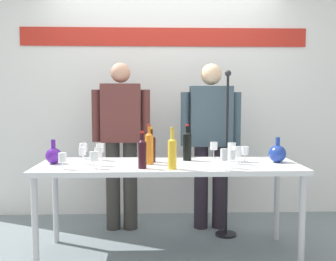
{
  "coord_description": "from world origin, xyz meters",
  "views": [
    {
      "loc": [
        -0.12,
        -3.19,
        1.33
      ],
      "look_at": [
        0.0,
        0.15,
        1.04
      ],
      "focal_mm": 41.68,
      "sensor_mm": 36.0,
      "label": 1
    }
  ],
  "objects_px": {
    "display_table": "(169,171)",
    "wine_bottle_3": "(187,145)",
    "wine_glass_left_4": "(94,157)",
    "wine_glass_left_0": "(62,158)",
    "presenter_right": "(211,135)",
    "wine_glass_right_5": "(224,155)",
    "wine_glass_left_2": "(82,152)",
    "wine_glass_right_3": "(232,155)",
    "wine_bottle_4": "(151,147)",
    "wine_glass_left_5": "(98,153)",
    "wine_glass_left_1": "(83,148)",
    "wine_glass_left_3": "(100,148)",
    "wine_glass_right_2": "(245,151)",
    "wine_bottle_1": "(172,152)",
    "wine_glass_right_4": "(232,148)",
    "microphone_stand": "(227,181)",
    "presenter_left": "(121,136)",
    "wine_glass_right_1": "(214,146)",
    "decanter_blue_left": "(54,155)",
    "decanter_blue_right": "(277,153)",
    "wine_bottle_0": "(149,147)",
    "wine_bottle_2": "(142,153)",
    "wine_glass_right_0": "(237,152)"
  },
  "relations": [
    {
      "from": "presenter_right",
      "to": "wine_glass_right_5",
      "type": "distance_m",
      "value": 0.97
    },
    {
      "from": "wine_glass_left_3",
      "to": "wine_glass_right_2",
      "type": "relative_size",
      "value": 1.12
    },
    {
      "from": "wine_glass_left_1",
      "to": "wine_glass_left_2",
      "type": "distance_m",
      "value": 0.29
    },
    {
      "from": "wine_glass_left_2",
      "to": "microphone_stand",
      "type": "distance_m",
      "value": 1.39
    },
    {
      "from": "wine_glass_left_4",
      "to": "wine_glass_left_5",
      "type": "xyz_separation_m",
      "value": [
        0.02,
        0.12,
        0.01
      ]
    },
    {
      "from": "presenter_right",
      "to": "presenter_left",
      "type": "bearing_deg",
      "value": 180.0
    },
    {
      "from": "wine_bottle_0",
      "to": "wine_glass_right_4",
      "type": "distance_m",
      "value": 0.71
    },
    {
      "from": "presenter_right",
      "to": "wine_glass_right_5",
      "type": "bearing_deg",
      "value": -92.36
    },
    {
      "from": "presenter_left",
      "to": "wine_bottle_3",
      "type": "relative_size",
      "value": 5.24
    },
    {
      "from": "wine_glass_left_2",
      "to": "wine_glass_right_3",
      "type": "xyz_separation_m",
      "value": [
        1.19,
        -0.22,
        0.0
      ]
    },
    {
      "from": "wine_glass_left_2",
      "to": "wine_glass_right_1",
      "type": "xyz_separation_m",
      "value": [
        1.13,
        0.27,
        0.01
      ]
    },
    {
      "from": "wine_glass_left_0",
      "to": "microphone_stand",
      "type": "distance_m",
      "value": 1.57
    },
    {
      "from": "display_table",
      "to": "wine_glass_left_1",
      "type": "xyz_separation_m",
      "value": [
        -0.75,
        0.28,
        0.16
      ]
    },
    {
      "from": "wine_bottle_4",
      "to": "wine_glass_right_4",
      "type": "distance_m",
      "value": 0.69
    },
    {
      "from": "wine_bottle_4",
      "to": "wine_glass_left_2",
      "type": "xyz_separation_m",
      "value": [
        -0.57,
        -0.09,
        -0.02
      ]
    },
    {
      "from": "decanter_blue_left",
      "to": "wine_glass_left_5",
      "type": "distance_m",
      "value": 0.4
    },
    {
      "from": "wine_glass_left_5",
      "to": "wine_glass_right_2",
      "type": "xyz_separation_m",
      "value": [
        1.22,
        0.15,
        -0.01
      ]
    },
    {
      "from": "wine_bottle_3",
      "to": "wine_glass_right_3",
      "type": "bearing_deg",
      "value": -50.6
    },
    {
      "from": "wine_bottle_3",
      "to": "wine_glass_left_0",
      "type": "distance_m",
      "value": 1.06
    },
    {
      "from": "decanter_blue_left",
      "to": "wine_glass_right_5",
      "type": "distance_m",
      "value": 1.4
    },
    {
      "from": "wine_bottle_2",
      "to": "wine_glass_right_0",
      "type": "distance_m",
      "value": 0.79
    },
    {
      "from": "decanter_blue_left",
      "to": "wine_glass_left_5",
      "type": "height_order",
      "value": "decanter_blue_left"
    },
    {
      "from": "wine_glass_left_4",
      "to": "microphone_stand",
      "type": "relative_size",
      "value": 0.08
    },
    {
      "from": "display_table",
      "to": "wine_bottle_3",
      "type": "distance_m",
      "value": 0.3
    },
    {
      "from": "wine_glass_left_1",
      "to": "wine_glass_left_2",
      "type": "height_order",
      "value": "same"
    },
    {
      "from": "wine_glass_right_1",
      "to": "microphone_stand",
      "type": "relative_size",
      "value": 0.09
    },
    {
      "from": "wine_glass_right_4",
      "to": "wine_glass_left_5",
      "type": "bearing_deg",
      "value": -171.19
    },
    {
      "from": "wine_bottle_3",
      "to": "wine_glass_right_4",
      "type": "relative_size",
      "value": 1.96
    },
    {
      "from": "display_table",
      "to": "wine_glass_left_1",
      "type": "height_order",
      "value": "wine_glass_left_1"
    },
    {
      "from": "wine_glass_left_4",
      "to": "wine_glass_left_0",
      "type": "bearing_deg",
      "value": -175.42
    },
    {
      "from": "wine_glass_left_4",
      "to": "wine_glass_right_5",
      "type": "height_order",
      "value": "wine_glass_right_5"
    },
    {
      "from": "presenter_left",
      "to": "wine_glass_left_3",
      "type": "xyz_separation_m",
      "value": [
        -0.15,
        -0.47,
        -0.06
      ]
    },
    {
      "from": "wine_bottle_1",
      "to": "microphone_stand",
      "type": "xyz_separation_m",
      "value": [
        0.55,
        0.67,
        -0.38
      ]
    },
    {
      "from": "decanter_blue_right",
      "to": "wine_glass_left_5",
      "type": "relative_size",
      "value": 1.43
    },
    {
      "from": "wine_bottle_3",
      "to": "wine_glass_left_2",
      "type": "bearing_deg",
      "value": -169.79
    },
    {
      "from": "wine_bottle_0",
      "to": "wine_glass_right_2",
      "type": "distance_m",
      "value": 0.82
    },
    {
      "from": "wine_bottle_1",
      "to": "wine_glass_left_4",
      "type": "distance_m",
      "value": 0.6
    },
    {
      "from": "wine_glass_left_0",
      "to": "wine_glass_left_4",
      "type": "bearing_deg",
      "value": 4.58
    },
    {
      "from": "presenter_right",
      "to": "microphone_stand",
      "type": "xyz_separation_m",
      "value": [
        0.12,
        -0.23,
        -0.41
      ]
    },
    {
      "from": "wine_glass_left_4",
      "to": "wine_glass_right_2",
      "type": "xyz_separation_m",
      "value": [
        1.24,
        0.27,
        -0.0
      ]
    },
    {
      "from": "wine_bottle_3",
      "to": "wine_glass_left_5",
      "type": "bearing_deg",
      "value": -161.98
    },
    {
      "from": "wine_bottle_0",
      "to": "wine_glass_left_2",
      "type": "distance_m",
      "value": 0.55
    },
    {
      "from": "wine_glass_left_1",
      "to": "microphone_stand",
      "type": "bearing_deg",
      "value": 6.43
    },
    {
      "from": "wine_glass_left_3",
      "to": "wine_glass_left_4",
      "type": "distance_m",
      "value": 0.4
    },
    {
      "from": "presenter_right",
      "to": "wine_glass_left_5",
      "type": "xyz_separation_m",
      "value": [
        -1.01,
        -0.74,
        -0.06
      ]
    },
    {
      "from": "presenter_right",
      "to": "wine_glass_right_3",
      "type": "bearing_deg",
      "value": -87.73
    },
    {
      "from": "wine_bottle_4",
      "to": "wine_glass_right_4",
      "type": "height_order",
      "value": "wine_bottle_4"
    },
    {
      "from": "wine_glass_right_1",
      "to": "wine_glass_left_5",
      "type": "bearing_deg",
      "value": -160.56
    },
    {
      "from": "wine_bottle_1",
      "to": "wine_glass_right_5",
      "type": "relative_size",
      "value": 1.97
    },
    {
      "from": "wine_glass_left_1",
      "to": "wine_glass_left_2",
      "type": "xyz_separation_m",
      "value": [
        0.04,
        -0.28,
        0.0
      ]
    }
  ]
}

